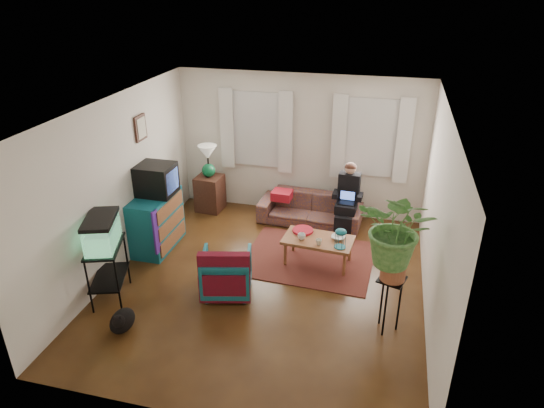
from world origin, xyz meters
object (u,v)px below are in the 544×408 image
(aquarium_stand, at_px, (109,272))
(coffee_table, at_px, (318,251))
(sofa, at_px, (310,205))
(dresser, at_px, (157,222))
(side_table, at_px, (210,193))
(plant_stand, at_px, (389,304))
(armchair, at_px, (227,271))

(aquarium_stand, relative_size, coffee_table, 0.79)
(sofa, bearing_deg, dresser, -144.40)
(dresser, height_order, coffee_table, dresser)
(dresser, height_order, aquarium_stand, dresser)
(side_table, relative_size, dresser, 0.66)
(dresser, bearing_deg, plant_stand, -17.76)
(plant_stand, bearing_deg, armchair, 172.67)
(dresser, bearing_deg, side_table, 77.77)
(sofa, distance_m, plant_stand, 3.05)
(armchair, xyz_separation_m, plant_stand, (2.23, -0.29, 0.04))
(plant_stand, bearing_deg, side_table, 141.05)
(aquarium_stand, xyz_separation_m, coffee_table, (2.66, 1.58, -0.20))
(coffee_table, xyz_separation_m, plant_stand, (1.10, -1.34, 0.17))
(side_table, bearing_deg, plant_stand, -38.95)
(dresser, bearing_deg, coffee_table, 2.90)
(coffee_table, bearing_deg, armchair, -131.98)
(sofa, distance_m, coffee_table, 1.39)
(armchair, bearing_deg, coffee_table, -150.56)
(armchair, relative_size, coffee_table, 0.66)
(aquarium_stand, distance_m, plant_stand, 3.77)
(sofa, distance_m, dresser, 2.72)
(side_table, relative_size, plant_stand, 0.88)
(dresser, distance_m, plant_stand, 3.94)
(side_table, bearing_deg, aquarium_stand, -96.68)
(aquarium_stand, bearing_deg, plant_stand, -15.40)
(sofa, relative_size, dresser, 1.79)
(armchair, bearing_deg, plant_stand, 159.15)
(side_table, bearing_deg, sofa, -2.27)
(sofa, relative_size, side_table, 2.70)
(sofa, relative_size, armchair, 2.64)
(dresser, xyz_separation_m, aquarium_stand, (-0.01, -1.45, -0.05))
(sofa, distance_m, side_table, 1.95)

